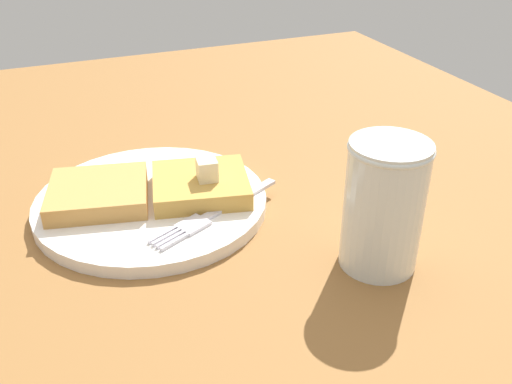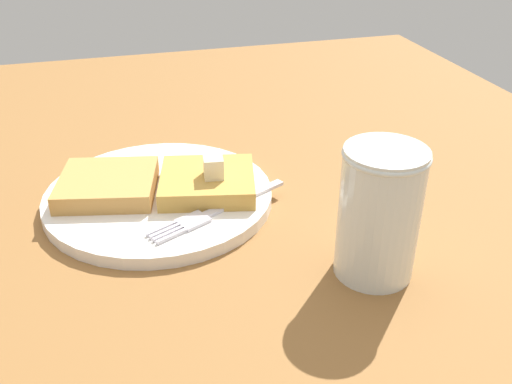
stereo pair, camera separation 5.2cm
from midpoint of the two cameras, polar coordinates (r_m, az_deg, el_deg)
The scene contains 7 objects.
table_surface at distance 65.56cm, azimuth -2.09°, elevation 0.67°, with size 99.63×99.63×2.94cm, color brown.
plate at distance 59.43cm, azimuth -7.22°, elevation -0.44°, with size 23.43×23.43×1.29cm.
toast_slice_left at distance 58.51cm, azimuth -2.35°, elevation 0.95°, with size 9.52×8.86×1.88cm, color gold.
toast_slice_middle at distance 59.33cm, azimuth -12.20°, elevation 0.68°, with size 9.52×8.86×1.88cm, color #C38C46.
butter_pat_primary at distance 57.03cm, azimuth -1.68°, elevation 2.46°, with size 2.16×1.94×2.16cm, color beige.
fork at distance 54.84cm, azimuth -1.63°, elevation -2.10°, with size 15.00×8.34×0.36cm.
syrup_jar at distance 48.37cm, azimuth 15.20°, elevation -2.62°, with size 6.94×6.94×11.57cm.
Camera 2 is at (10.58, 56.58, 33.44)cm, focal length 40.00 mm.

